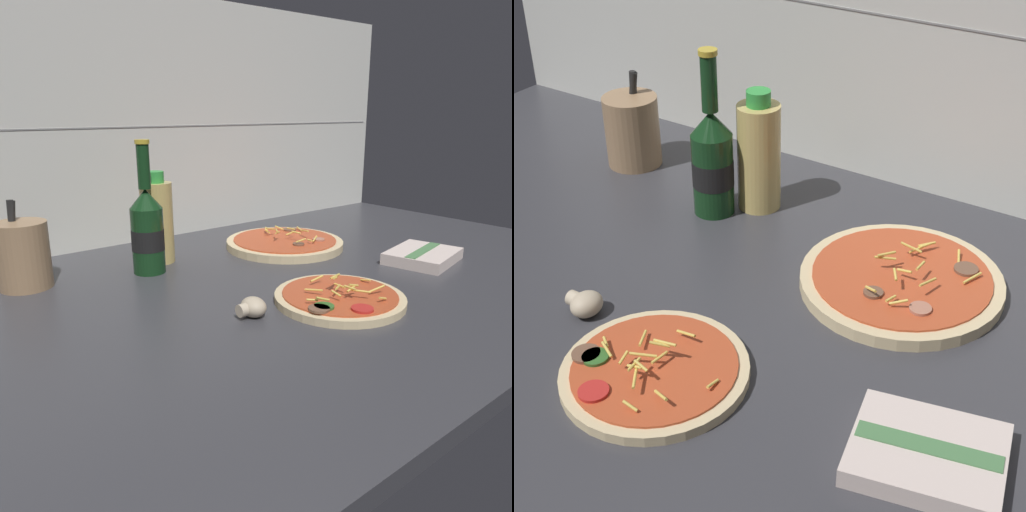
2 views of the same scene
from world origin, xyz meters
The scene contains 9 objects.
counter_slab centered at (0.00, 0.00, 1.25)cm, with size 160.00×90.00×2.50cm.
tile_backsplash centered at (0.00, 45.50, 30.00)cm, with size 160.00×1.13×60.00cm.
pizza_near centered at (2.01, -14.08, 3.31)cm, with size 22.11×22.11×4.48cm.
pizza_far centered at (18.65, 17.92, 3.52)cm, with size 27.49×27.49×4.72cm.
beer_bottle centered at (-14.98, 21.23, 11.40)cm, with size 6.48×6.48×26.05cm.
oil_bottle centered at (-9.95, 26.49, 11.37)cm, with size 6.76×6.76×19.29cm.
mushroom_left centered at (-13.18, -9.44, 4.09)cm, with size 4.78×4.56×3.19cm.
utensil_crock centered at (-36.74, 27.54, 8.73)cm, with size 9.37×9.37×16.02cm.
dish_towel centered at (33.96, -9.27, 3.71)cm, with size 18.00×15.43×2.56cm.
Camera 2 is at (50.46, -64.81, 64.32)cm, focal length 55.00 mm.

